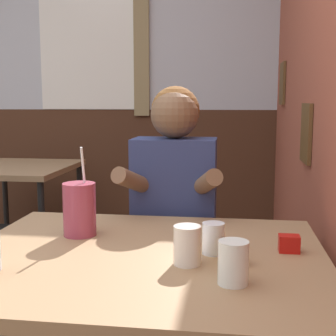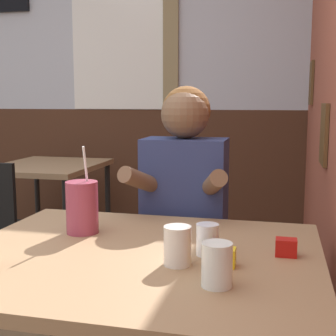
{
  "view_description": "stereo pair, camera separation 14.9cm",
  "coord_description": "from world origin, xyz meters",
  "px_view_note": "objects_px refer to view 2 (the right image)",
  "views": [
    {
      "loc": [
        0.89,
        -0.99,
        1.17
      ],
      "look_at": [
        0.69,
        0.48,
        0.96
      ],
      "focal_mm": 50.0,
      "sensor_mm": 36.0,
      "label": 1
    },
    {
      "loc": [
        1.04,
        -0.96,
        1.17
      ],
      "look_at": [
        0.69,
        0.48,
        0.96
      ],
      "focal_mm": 50.0,
      "sensor_mm": 36.0,
      "label": 2
    }
  ],
  "objects_px": {
    "background_table": "(49,176)",
    "person_seated": "(184,229)",
    "main_table": "(137,272)",
    "cocktail_pitcher": "(82,207)"
  },
  "relations": [
    {
      "from": "background_table",
      "to": "cocktail_pitcher",
      "type": "bearing_deg",
      "value": -58.6
    },
    {
      "from": "main_table",
      "to": "person_seated",
      "type": "bearing_deg",
      "value": 88.16
    },
    {
      "from": "person_seated",
      "to": "background_table",
      "type": "bearing_deg",
      "value": 137.59
    },
    {
      "from": "background_table",
      "to": "cocktail_pitcher",
      "type": "height_order",
      "value": "cocktail_pitcher"
    },
    {
      "from": "main_table",
      "to": "background_table",
      "type": "distance_m",
      "value": 2.06
    },
    {
      "from": "main_table",
      "to": "person_seated",
      "type": "relative_size",
      "value": 0.86
    },
    {
      "from": "background_table",
      "to": "person_seated",
      "type": "bearing_deg",
      "value": -42.41
    },
    {
      "from": "main_table",
      "to": "person_seated",
      "type": "height_order",
      "value": "person_seated"
    },
    {
      "from": "background_table",
      "to": "person_seated",
      "type": "xyz_separation_m",
      "value": [
        1.2,
        -1.09,
        -0.0
      ]
    },
    {
      "from": "background_table",
      "to": "cocktail_pitcher",
      "type": "xyz_separation_m",
      "value": [
        0.94,
        -1.54,
        0.17
      ]
    }
  ]
}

